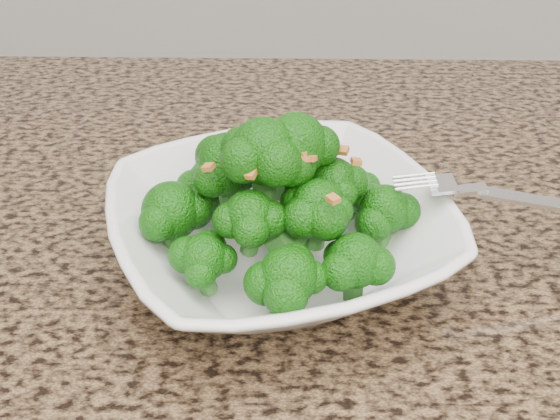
# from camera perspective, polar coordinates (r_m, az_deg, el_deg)

# --- Properties ---
(granite_counter) EXTENTS (1.64, 1.04, 0.03)m
(granite_counter) POSITION_cam_1_polar(r_m,az_deg,el_deg) (0.45, -3.76, -14.61)
(granite_counter) COLOR brown
(granite_counter) RESTS_ON cabinet
(bowl) EXTENTS (0.31, 0.31, 0.06)m
(bowl) POSITION_cam_1_polar(r_m,az_deg,el_deg) (0.51, 0.00, -1.97)
(bowl) COLOR white
(bowl) RESTS_ON granite_counter
(broccoli_pile) EXTENTS (0.21, 0.21, 0.08)m
(broccoli_pile) POSITION_cam_1_polar(r_m,az_deg,el_deg) (0.47, 0.00, 4.73)
(broccoli_pile) COLOR #15640B
(broccoli_pile) RESTS_ON bowl
(garlic_topping) EXTENTS (0.13, 0.13, 0.01)m
(garlic_topping) POSITION_cam_1_polar(r_m,az_deg,el_deg) (0.45, 0.00, 9.32)
(garlic_topping) COLOR orange
(garlic_topping) RESTS_ON broccoli_pile
(fork) EXTENTS (0.19, 0.04, 0.01)m
(fork) POSITION_cam_1_polar(r_m,az_deg,el_deg) (0.51, 15.63, 1.59)
(fork) COLOR silver
(fork) RESTS_ON bowl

